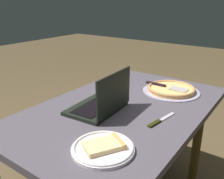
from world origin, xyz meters
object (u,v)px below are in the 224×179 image
dining_table (123,119)px  table_knife (159,121)px  laptop (102,103)px  pizza_tray (171,89)px  pizza_plate (103,148)px

dining_table → table_knife: size_ratio=6.10×
laptop → dining_table: bearing=-28.1°
dining_table → pizza_tray: size_ratio=3.61×
pizza_plate → pizza_tray: 0.78m
dining_table → pizza_tray: 0.41m
laptop → table_knife: laptop is taller
dining_table → laptop: laptop is taller
laptop → pizza_plate: (-0.29, -0.23, -0.03)m
laptop → pizza_tray: bearing=-20.6°
dining_table → laptop: 0.18m
laptop → table_knife: (0.07, -0.31, -0.04)m
dining_table → laptop: size_ratio=3.98×
pizza_plate → pizza_tray: size_ratio=0.70×
dining_table → pizza_plate: bearing=-157.0°
pizza_plate → pizza_tray: bearing=3.4°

